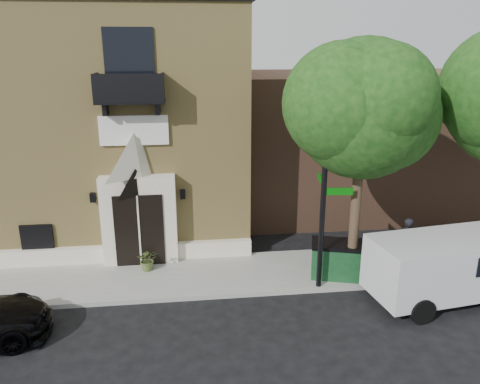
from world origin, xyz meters
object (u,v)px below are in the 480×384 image
at_px(cargo_van, 457,265).
at_px(dumpster, 339,259).
at_px(fire_hydrant, 367,270).
at_px(street_sign, 324,194).
at_px(pedestrian_near, 406,241).

relative_size(cargo_van, dumpster, 2.58).
bearing_deg(fire_hydrant, street_sign, -175.09).
bearing_deg(dumpster, fire_hydrant, -12.32).
relative_size(fire_hydrant, dumpster, 0.36).
distance_m(cargo_van, pedestrian_near, 2.29).
height_order(cargo_van, fire_hydrant, cargo_van).
distance_m(fire_hydrant, dumpster, 0.99).
bearing_deg(cargo_van, fire_hydrant, 145.74).
relative_size(street_sign, pedestrian_near, 3.59).
bearing_deg(street_sign, dumpster, 41.45).
bearing_deg(dumpster, pedestrian_near, 28.82).
xyz_separation_m(fire_hydrant, dumpster, (-0.84, 0.45, 0.24)).
height_order(cargo_van, street_sign, street_sign).
distance_m(cargo_van, dumpster, 3.61).
height_order(fire_hydrant, pedestrian_near, pedestrian_near).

